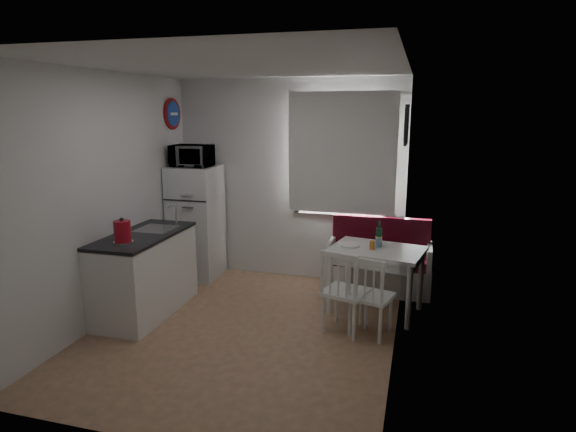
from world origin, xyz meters
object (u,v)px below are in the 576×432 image
Objects in this scene: kettle at (122,232)px; wine_bottle at (379,233)px; kitchen_counter at (145,273)px; dining_table at (377,256)px; microwave at (192,156)px; fridge at (196,222)px; chair_right at (371,289)px; chair_left at (344,284)px; bench at (379,267)px.

kettle reaches higher than wine_bottle.
kitchen_counter is 2.55m from dining_table.
microwave is at bearing 89.06° from kitchen_counter.
microwave is 1.72m from kettle.
fridge is at bearing 90.00° from microwave.
chair_left is at bearing -163.52° from chair_right.
wine_bottle reaches higher than chair_left.
dining_table is 0.67m from chair_right.
kettle is at bearing -143.14° from bench.
dining_table is (0.03, -0.67, 0.35)m from bench.
fridge reaches higher than dining_table.
chair_right is 2.91m from microwave.
microwave is at bearing 169.94° from chair_right.
fridge reaches higher than kitchen_counter.
kettle is (0.03, -1.67, 0.29)m from fridge.
chair_right is 2.73m from fridge.
bench is 0.81m from wine_bottle.
wine_bottle reaches higher than dining_table.
chair_left is at bearing -28.25° from microwave.
microwave reaches higher than chair_right.
chair_left is at bearing -99.52° from dining_table.
microwave is at bearing -90.00° from fridge.
kitchen_counter is at bearing -90.94° from microwave.
chair_right is (0.25, 0.00, -0.02)m from chair_left.
kitchen_counter is 2.77× the size of chair_right.
wine_bottle is (0.00, 0.10, 0.23)m from dining_table.
fridge is (-2.40, -0.11, 0.45)m from bench.
bench is at bearing 93.15° from wine_bottle.
kitchen_counter is 1.21× the size of dining_table.
chair_right is at bearing -26.56° from fridge.
kettle is (-2.15, -0.45, 0.49)m from chair_left.
fridge reaches higher than wine_bottle.
bench is at bearing 103.51° from dining_table.
microwave reaches higher than dining_table.
chair_left is 2.50m from fridge.
bench is (2.42, 1.35, -0.16)m from kitchen_counter.
chair_left is (-0.25, -0.66, -0.11)m from dining_table.
dining_table is at bearing -12.97° from fridge.
bench is 0.85× the size of fridge.
chair_left is 2.25m from kettle.
microwave is at bearing 170.45° from wine_bottle.
chair_right is 1.66× the size of wine_bottle.
fridge is at bearing 89.10° from kitchen_counter.
kettle is 2.69m from wine_bottle.
fridge is at bearing 91.03° from kettle.
chair_right is at bearing 10.68° from kettle.
bench is at bearing 36.86° from kettle.
chair_left is (-0.22, -1.33, 0.24)m from bench.
kettle is (-2.37, -1.78, 0.73)m from bench.
kitchen_counter is at bearing -162.22° from wine_bottle.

